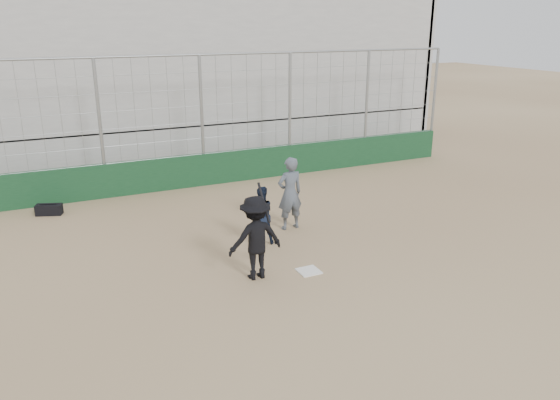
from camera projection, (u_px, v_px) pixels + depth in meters
name	position (u px, v px, depth m)	size (l,w,h in m)	color
ground	(309.00, 272.00, 11.32)	(90.00, 90.00, 0.00)	olive
home_plate	(309.00, 271.00, 11.32)	(0.44, 0.44, 0.02)	white
backstop	(204.00, 155.00, 17.03)	(18.10, 0.25, 4.04)	#11381D
bleachers	(161.00, 77.00, 20.67)	(20.25, 6.70, 6.98)	#9F9F9F
batter_at_plate	(256.00, 238.00, 10.82)	(1.12, 0.76, 1.88)	black
catcher_crouched	(261.00, 226.00, 12.50)	(0.77, 0.64, 0.98)	black
umpire	(290.00, 197.00, 13.43)	(0.67, 0.44, 1.65)	#4B5460
equipment_bag	(49.00, 210.00, 14.60)	(0.72, 0.50, 0.32)	black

